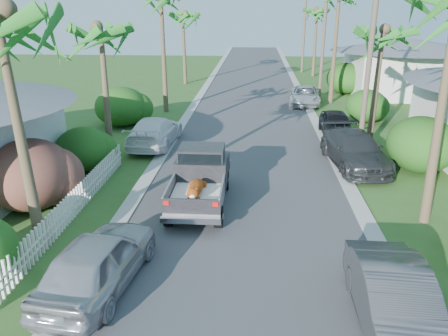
# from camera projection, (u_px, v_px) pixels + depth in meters

# --- Properties ---
(ground) EXTENTS (120.00, 120.00, 0.00)m
(ground) POSITION_uv_depth(u_px,v_px,m) (236.00, 327.00, 10.21)
(ground) COLOR #33531F
(ground) RESTS_ON ground
(road) EXTENTS (8.00, 100.00, 0.02)m
(road) POSITION_uv_depth(u_px,v_px,m) (251.00, 104.00, 33.59)
(road) COLOR #38383A
(road) RESTS_ON ground
(curb_left) EXTENTS (0.60, 100.00, 0.06)m
(curb_left) POSITION_uv_depth(u_px,v_px,m) (195.00, 103.00, 33.87)
(curb_left) COLOR #A5A39E
(curb_left) RESTS_ON ground
(curb_right) EXTENTS (0.60, 100.00, 0.06)m
(curb_right) POSITION_uv_depth(u_px,v_px,m) (307.00, 105.00, 33.30)
(curb_right) COLOR #A5A39E
(curb_right) RESTS_ON ground
(pickup_truck) EXTENTS (1.98, 5.12, 2.06)m
(pickup_truck) POSITION_uv_depth(u_px,v_px,m) (201.00, 175.00, 16.65)
(pickup_truck) COLOR black
(pickup_truck) RESTS_ON ground
(parked_car_rn) EXTENTS (1.64, 4.53, 1.48)m
(parked_car_rn) POSITION_uv_depth(u_px,v_px,m) (395.00, 302.00, 9.90)
(parked_car_rn) COLOR #333538
(parked_car_rn) RESTS_ON ground
(parked_car_rm) EXTENTS (2.87, 5.60, 1.56)m
(parked_car_rm) POSITION_uv_depth(u_px,v_px,m) (355.00, 150.00, 20.30)
(parked_car_rm) COLOR #292B2D
(parked_car_rm) RESTS_ON ground
(parked_car_rf) EXTENTS (1.73, 4.17, 1.41)m
(parked_car_rf) POSITION_uv_depth(u_px,v_px,m) (336.00, 124.00, 25.07)
(parked_car_rf) COLOR black
(parked_car_rf) RESTS_ON ground
(parked_car_rd) EXTENTS (2.70, 5.02, 1.34)m
(parked_car_rd) POSITION_uv_depth(u_px,v_px,m) (305.00, 96.00, 33.30)
(parked_car_rd) COLOR #B9BBC1
(parked_car_rd) RESTS_ON ground
(parked_car_ln) EXTENTS (2.41, 4.78, 1.56)m
(parked_car_ln) POSITION_uv_depth(u_px,v_px,m) (98.00, 262.00, 11.41)
(parked_car_ln) COLOR #A9AAB0
(parked_car_ln) RESTS_ON ground
(parked_car_lf) EXTENTS (2.36, 5.33, 1.52)m
(parked_car_lf) POSITION_uv_depth(u_px,v_px,m) (155.00, 132.00, 23.37)
(parked_car_lf) COLOR white
(parked_car_lf) RESTS_ON ground
(palm_l_b) EXTENTS (4.40, 4.40, 7.40)m
(palm_l_b) POSITION_uv_depth(u_px,v_px,m) (100.00, 28.00, 19.75)
(palm_l_b) COLOR brown
(palm_l_b) RESTS_ON ground
(palm_l_d) EXTENTS (4.40, 4.40, 7.70)m
(palm_l_d) POSITION_uv_depth(u_px,v_px,m) (183.00, 14.00, 40.21)
(palm_l_d) COLOR brown
(palm_l_d) RESTS_ON ground
(palm_r_b) EXTENTS (4.40, 4.40, 7.20)m
(palm_r_b) POSITION_uv_depth(u_px,v_px,m) (383.00, 30.00, 21.73)
(palm_r_b) COLOR brown
(palm_r_b) RESTS_ON ground
(palm_r_d) EXTENTS (4.40, 4.40, 8.00)m
(palm_r_d) POSITION_uv_depth(u_px,v_px,m) (317.00, 10.00, 44.85)
(palm_r_d) COLOR brown
(palm_r_d) RESTS_ON ground
(shrub_l_b) EXTENTS (3.00, 3.30, 2.60)m
(shrub_l_b) POSITION_uv_depth(u_px,v_px,m) (30.00, 175.00, 15.89)
(shrub_l_b) COLOR #B3193E
(shrub_l_b) RESTS_ON ground
(shrub_l_c) EXTENTS (2.40, 2.64, 2.00)m
(shrub_l_c) POSITION_uv_depth(u_px,v_px,m) (83.00, 149.00, 19.71)
(shrub_l_c) COLOR #174313
(shrub_l_c) RESTS_ON ground
(shrub_l_d) EXTENTS (3.20, 3.52, 2.40)m
(shrub_l_d) POSITION_uv_depth(u_px,v_px,m) (121.00, 107.00, 27.16)
(shrub_l_d) COLOR #174313
(shrub_l_d) RESTS_ON ground
(shrub_r_b) EXTENTS (3.00, 3.30, 2.50)m
(shrub_r_b) POSITION_uv_depth(u_px,v_px,m) (421.00, 144.00, 19.54)
(shrub_r_b) COLOR #174313
(shrub_r_b) RESTS_ON ground
(shrub_r_c) EXTENTS (2.60, 2.86, 2.10)m
(shrub_r_c) POSITION_uv_depth(u_px,v_px,m) (367.00, 106.00, 28.05)
(shrub_r_c) COLOR #174313
(shrub_r_c) RESTS_ON ground
(shrub_r_d) EXTENTS (3.20, 3.52, 2.60)m
(shrub_r_d) POSITION_uv_depth(u_px,v_px,m) (345.00, 78.00, 37.29)
(shrub_r_d) COLOR #174313
(shrub_r_d) RESTS_ON ground
(picket_fence) EXTENTS (0.10, 11.00, 1.00)m
(picket_fence) POSITION_uv_depth(u_px,v_px,m) (76.00, 202.00, 15.58)
(picket_fence) COLOR white
(picket_fence) RESTS_ON ground
(house_right_far) EXTENTS (9.00, 8.00, 4.60)m
(house_right_far) POSITION_uv_depth(u_px,v_px,m) (407.00, 69.00, 36.67)
(house_right_far) COLOR silver
(house_right_far) RESTS_ON ground
(utility_pole_b) EXTENTS (1.60, 0.26, 9.00)m
(utility_pole_b) POSITION_uv_depth(u_px,v_px,m) (369.00, 62.00, 20.40)
(utility_pole_b) COLOR brown
(utility_pole_b) RESTS_ON ground
(utility_pole_c) EXTENTS (1.60, 0.26, 9.00)m
(utility_pole_c) POSITION_uv_depth(u_px,v_px,m) (323.00, 40.00, 34.43)
(utility_pole_c) COLOR brown
(utility_pole_c) RESTS_ON ground
(utility_pole_d) EXTENTS (1.60, 0.26, 9.00)m
(utility_pole_d) POSITION_uv_depth(u_px,v_px,m) (304.00, 30.00, 48.46)
(utility_pole_d) COLOR brown
(utility_pole_d) RESTS_ON ground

